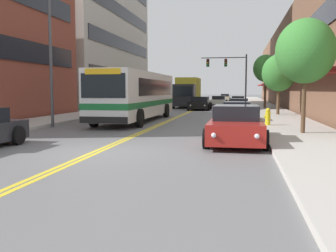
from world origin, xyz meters
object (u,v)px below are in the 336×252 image
object	(u,v)px
car_red_parked_right_foreground	(236,126)
street_tree_right_far	(266,69)
city_bus	(137,94)
car_beige_moving_second	(225,98)
car_silver_parked_left_far	(141,105)
traffic_signal_mast	(230,70)
car_white_moving_lead	(219,101)
box_truck	(187,92)
car_black_moving_third	(200,104)
street_tree_right_mid	(279,73)
car_navy_parked_right_end	(237,113)
street_tree_right_near	(305,51)
car_slate_blue_parked_left_mid	(157,103)
car_champagne_parked_right_far	(238,101)
street_lamp_left_near	(57,46)
fire_hydrant	(268,117)
car_dark_grey_parked_right_mid	(239,105)

from	to	relation	value
car_red_parked_right_foreground	street_tree_right_far	size ratio (longest dim) A/B	0.87
city_bus	car_beige_moving_second	world-z (taller)	city_bus
car_silver_parked_left_far	car_red_parked_right_foreground	bearing A→B (deg)	-65.48
traffic_signal_mast	car_white_moving_lead	bearing A→B (deg)	111.48
box_truck	city_bus	bearing A→B (deg)	-91.67
car_black_moving_third	street_tree_right_mid	distance (m)	11.06
car_red_parked_right_foreground	car_navy_parked_right_end	size ratio (longest dim) A/B	1.11
car_silver_parked_left_far	car_black_moving_third	size ratio (longest dim) A/B	0.93
street_tree_right_near	car_red_parked_right_foreground	bearing A→B (deg)	-136.99
car_slate_blue_parked_left_mid	car_black_moving_third	bearing A→B (deg)	-26.71
car_silver_parked_left_far	car_beige_moving_second	xyz separation A→B (m)	(6.27, 36.80, -0.05)
car_slate_blue_parked_left_mid	car_black_moving_third	size ratio (longest dim) A/B	1.07
car_champagne_parked_right_far	street_lamp_left_near	distance (m)	30.91
car_red_parked_right_foreground	traffic_signal_mast	xyz separation A→B (m)	(-1.04, 32.06, 3.76)
car_champagne_parked_right_far	street_tree_right_far	size ratio (longest dim) A/B	0.77
street_tree_right_mid	fire_hydrant	xyz separation A→B (m)	(-1.37, -9.02, -2.63)
car_red_parked_right_foreground	car_champagne_parked_right_far	size ratio (longest dim) A/B	1.12
car_slate_blue_parked_left_mid	car_silver_parked_left_far	world-z (taller)	car_silver_parked_left_far
car_dark_grey_parked_right_mid	car_navy_parked_right_end	size ratio (longest dim) A/B	1.12
city_bus	car_white_moving_lead	world-z (taller)	city_bus
car_slate_blue_parked_left_mid	box_truck	xyz separation A→B (m)	(2.89, 2.91, 1.09)
street_tree_right_far	fire_hydrant	world-z (taller)	street_tree_right_far
fire_hydrant	street_tree_right_far	bearing A→B (deg)	86.80
car_silver_parked_left_far	car_navy_parked_right_end	xyz separation A→B (m)	(8.77, -10.23, -0.05)
car_champagne_parked_right_far	car_black_moving_third	size ratio (longest dim) A/B	0.95
car_slate_blue_parked_left_mid	street_tree_right_far	xyz separation A→B (m)	(11.36, -0.06, 3.56)
car_slate_blue_parked_left_mid	car_champagne_parked_right_far	world-z (taller)	car_slate_blue_parked_left_mid
car_navy_parked_right_end	box_truck	bearing A→B (deg)	106.29
car_dark_grey_parked_right_mid	fire_hydrant	bearing A→B (deg)	-84.44
car_black_moving_third	fire_hydrant	bearing A→B (deg)	-72.90
city_bus	street_tree_right_far	distance (m)	19.00
car_black_moving_third	traffic_signal_mast	bearing A→B (deg)	72.52
car_white_moving_lead	traffic_signal_mast	distance (m)	5.75
city_bus	car_silver_parked_left_far	xyz separation A→B (m)	(-2.45, 10.05, -1.10)
car_dark_grey_parked_right_mid	car_beige_moving_second	xyz separation A→B (m)	(-2.60, 34.54, 0.02)
car_red_parked_right_foreground	car_black_moving_third	size ratio (longest dim) A/B	1.06
car_silver_parked_left_far	traffic_signal_mast	size ratio (longest dim) A/B	0.67
car_beige_moving_second	fire_hydrant	bearing A→B (deg)	-85.31
street_tree_right_near	street_tree_right_mid	bearing A→B (deg)	89.23
car_dark_grey_parked_right_mid	street_tree_right_mid	bearing A→B (deg)	-66.21
street_tree_right_far	street_lamp_left_near	bearing A→B (deg)	-119.24
car_champagne_parked_right_far	car_white_moving_lead	bearing A→B (deg)	135.89
car_beige_moving_second	street_tree_right_far	size ratio (longest dim) A/B	0.80
street_lamp_left_near	city_bus	bearing A→B (deg)	58.92
car_red_parked_right_foreground	car_dark_grey_parked_right_mid	xyz separation A→B (m)	(0.06, 21.57, -0.09)
car_white_moving_lead	street_lamp_left_near	size ratio (longest dim) A/B	0.65
box_truck	traffic_signal_mast	world-z (taller)	traffic_signal_mast
city_bus	car_navy_parked_right_end	size ratio (longest dim) A/B	2.85
city_bus	car_red_parked_right_foreground	size ratio (longest dim) A/B	2.56
car_dark_grey_parked_right_mid	car_black_moving_third	bearing A→B (deg)	154.73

